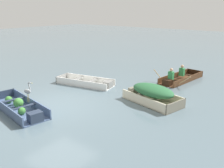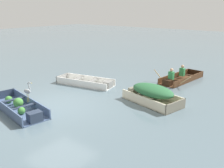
% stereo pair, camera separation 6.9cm
% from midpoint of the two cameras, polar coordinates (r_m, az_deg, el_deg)
% --- Properties ---
extents(ground_plane, '(80.00, 80.00, 0.00)m').
position_cam_midpoint_polar(ground_plane, '(10.78, -12.29, -4.78)').
color(ground_plane, slate).
extents(dinghy_slate_blue_foreground, '(3.51, 1.62, 0.44)m').
position_cam_midpoint_polar(dinghy_slate_blue_foreground, '(10.63, -20.69, -4.95)').
color(dinghy_slate_blue_foreground, '#475B7F').
rests_on(dinghy_slate_blue_foreground, ground).
extents(skiff_cream_near_moored, '(2.73, 1.74, 0.79)m').
position_cam_midpoint_polar(skiff_cream_near_moored, '(10.82, 8.98, -1.90)').
color(skiff_cream_near_moored, beige).
rests_on(skiff_cream_near_moored, ground).
extents(skiff_white_mid_moored, '(3.25, 1.63, 0.36)m').
position_cam_midpoint_polar(skiff_white_mid_moored, '(13.33, -5.80, 0.31)').
color(skiff_white_mid_moored, white).
rests_on(skiff_white_mid_moored, ground).
extents(rowboat_dark_varnish_with_crew, '(2.23, 3.33, 0.90)m').
position_cam_midpoint_polar(rowboat_dark_varnish_with_crew, '(14.43, 15.03, 1.35)').
color(rowboat_dark_varnish_with_crew, '#4C2D19').
rests_on(rowboat_dark_varnish_with_crew, ground).
extents(heron_on_dinghy, '(0.46, 0.19, 0.84)m').
position_cam_midpoint_polar(heron_on_dinghy, '(10.03, -18.90, -1.49)').
color(heron_on_dinghy, olive).
rests_on(heron_on_dinghy, dinghy_slate_blue_foreground).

